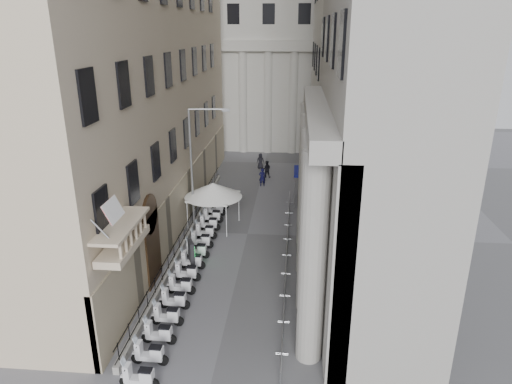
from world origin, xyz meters
TOP-DOWN VIEW (x-y plane):
  - far_building at (0.00, 48.00)m, footprint 22.00×10.00m
  - iron_fence at (-4.30, 18.00)m, footprint 0.30×28.00m
  - blue_awning at (4.15, 26.00)m, footprint 1.60×3.00m
  - flag at (-4.00, 5.00)m, footprint 1.00×1.40m
  - scooter_1 at (-2.97, 4.82)m, footprint 1.42×0.60m
  - scooter_2 at (-2.97, 6.30)m, footprint 1.42×0.60m
  - scooter_3 at (-2.97, 7.77)m, footprint 1.42×0.60m
  - scooter_4 at (-2.97, 9.25)m, footprint 1.42×0.60m
  - scooter_5 at (-2.97, 10.73)m, footprint 1.42×0.60m
  - scooter_6 at (-2.97, 12.20)m, footprint 1.42×0.60m
  - scooter_7 at (-2.97, 13.68)m, footprint 1.42×0.60m
  - scooter_8 at (-2.97, 15.15)m, footprint 1.42×0.60m
  - scooter_9 at (-2.97, 16.63)m, footprint 1.42×0.60m
  - scooter_10 at (-2.97, 18.10)m, footprint 1.42×0.60m
  - scooter_11 at (-2.97, 19.58)m, footprint 1.42×0.60m
  - scooter_12 at (-2.97, 21.05)m, footprint 1.42×0.60m
  - scooter_13 at (-2.97, 22.53)m, footprint 1.42×0.60m
  - scooter_14 at (-2.97, 24.01)m, footprint 1.42×0.60m
  - scooter_15 at (-2.97, 25.48)m, footprint 1.42×0.60m
  - barrier_0 at (3.02, 4.76)m, footprint 0.60×2.40m
  - barrier_1 at (3.02, 7.26)m, footprint 0.60×2.40m
  - barrier_2 at (3.02, 9.76)m, footprint 0.60×2.40m
  - barrier_3 at (3.02, 12.26)m, footprint 0.60×2.40m
  - barrier_4 at (3.02, 14.76)m, footprint 0.60×2.40m
  - barrier_5 at (3.02, 17.26)m, footprint 0.60×2.40m
  - barrier_6 at (3.02, 19.76)m, footprint 0.60×2.40m
  - barrier_7 at (3.02, 22.26)m, footprint 0.60×2.40m
  - barrier_8 at (3.02, 24.76)m, footprint 0.60×2.40m
  - security_tent at (-2.97, 20.67)m, footprint 4.38×4.38m
  - street_lamp at (-3.80, 19.96)m, footprint 3.00×0.46m
  - info_kiosk at (-3.00, 13.72)m, footprint 0.61×0.93m
  - pedestrian_a at (0.29, 30.22)m, footprint 0.72×0.53m
  - pedestrian_b at (0.54, 32.99)m, footprint 0.86×0.67m
  - pedestrian_c at (-0.33, 36.00)m, footprint 0.87×0.60m

SIDE VIEW (x-z plane):
  - iron_fence at x=-4.30m, z-range -0.70..0.70m
  - blue_awning at x=4.15m, z-range -1.50..1.50m
  - flag at x=-4.00m, z-range -4.10..4.10m
  - scooter_1 at x=-2.97m, z-range -0.75..0.75m
  - scooter_2 at x=-2.97m, z-range -0.75..0.75m
  - scooter_3 at x=-2.97m, z-range -0.75..0.75m
  - scooter_4 at x=-2.97m, z-range -0.75..0.75m
  - scooter_5 at x=-2.97m, z-range -0.75..0.75m
  - scooter_6 at x=-2.97m, z-range -0.75..0.75m
  - scooter_7 at x=-2.97m, z-range -0.75..0.75m
  - scooter_8 at x=-2.97m, z-range -0.75..0.75m
  - scooter_9 at x=-2.97m, z-range -0.75..0.75m
  - scooter_10 at x=-2.97m, z-range -0.75..0.75m
  - scooter_11 at x=-2.97m, z-range -0.75..0.75m
  - scooter_12 at x=-2.97m, z-range -0.75..0.75m
  - scooter_13 at x=-2.97m, z-range -0.75..0.75m
  - scooter_14 at x=-2.97m, z-range -0.75..0.75m
  - scooter_15 at x=-2.97m, z-range -0.75..0.75m
  - barrier_0 at x=3.02m, z-range -0.55..0.55m
  - barrier_1 at x=3.02m, z-range -0.55..0.55m
  - barrier_2 at x=3.02m, z-range -0.55..0.55m
  - barrier_3 at x=3.02m, z-range -0.55..0.55m
  - barrier_4 at x=3.02m, z-range -0.55..0.55m
  - barrier_5 at x=3.02m, z-range -0.55..0.55m
  - barrier_6 at x=3.02m, z-range -0.55..0.55m
  - barrier_7 at x=3.02m, z-range -0.55..0.55m
  - barrier_8 at x=3.02m, z-range -0.55..0.55m
  - pedestrian_c at x=-0.33m, z-range 0.00..1.72m
  - pedestrian_b at x=0.54m, z-range 0.00..1.77m
  - pedestrian_a at x=0.29m, z-range 0.00..1.80m
  - info_kiosk at x=-3.00m, z-range 0.01..1.91m
  - security_tent at x=-2.97m, z-range 1.19..4.75m
  - street_lamp at x=-3.80m, z-range 0.95..10.16m
  - far_building at x=0.00m, z-range 0.00..30.00m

